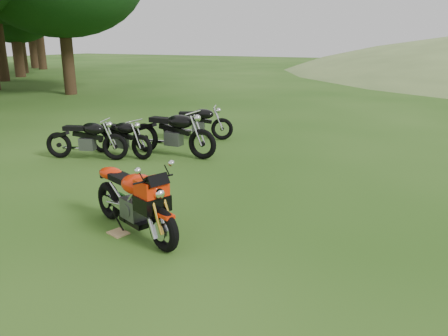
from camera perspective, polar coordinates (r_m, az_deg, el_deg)
The scene contains 8 objects.
ground at distance 5.74m, azimuth 0.89°, elevation -10.01°, with size 120.00×120.00×0.00m, color #1F480F.
treeline at distance 29.77m, azimuth -21.95°, elevation 10.37°, with size 28.00×32.00×14.00m, color black, non-canonical shape.
sport_motorcycle at distance 5.97m, azimuth -11.79°, elevation -3.44°, with size 1.86×0.47×1.12m, color red, non-canonical shape.
plywood_board at distance 6.21m, azimuth -13.65°, elevation -8.25°, with size 0.27×0.21×0.02m, color tan.
vintage_moto_a at distance 9.95m, azimuth -6.72°, elevation 4.74°, with size 2.11×0.49×1.11m, color black, non-canonical shape.
vintage_moto_b at distance 10.05m, azimuth -17.57°, elevation 3.77°, with size 1.83×0.42×0.96m, color black, non-canonical shape.
vintage_moto_c at distance 11.56m, azimuth -3.47°, elevation 6.06°, with size 1.81×0.42×0.95m, color black, non-canonical shape.
vintage_moto_d at distance 10.13m, azimuth -13.43°, elevation 4.07°, with size 1.75×0.41×0.92m, color black, non-canonical shape.
Camera 1 is at (2.25, -4.62, 2.56)m, focal length 35.00 mm.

